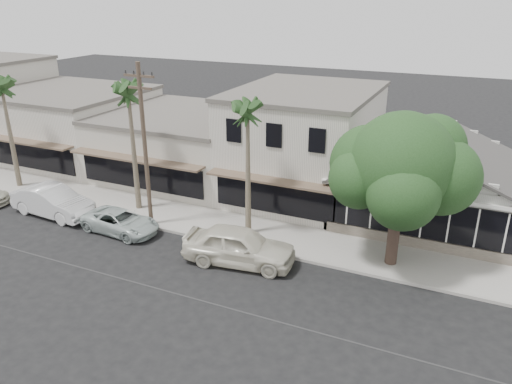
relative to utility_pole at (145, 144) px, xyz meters
The scene contains 14 objects.
ground 11.44m from the utility_pole, 30.02° to the right, with size 140.00×140.00×0.00m, color black.
sidewalk_north 5.06m from the utility_pole, 57.17° to the left, with size 90.00×3.50×0.15m, color #9E9991.
corner_shop 15.93m from the utility_pole, 27.45° to the left, with size 10.40×8.60×5.10m.
row_building_near 10.36m from the utility_pole, 54.14° to the left, with size 8.00×10.00×6.50m, color silver.
row_building_midnear 9.23m from the utility_pole, 109.87° to the left, with size 10.00×10.00×4.20m, color beige.
row_building_midfar 16.01m from the utility_pole, 148.42° to the left, with size 11.00×10.00×5.00m, color silver.
utility_pole is the anchor object (origin of this frame).
car_0 7.58m from the utility_pole, 14.65° to the right, with size 2.18×5.41×1.84m, color silver.
car_1 7.29m from the utility_pole, 169.23° to the right, with size 1.84×5.27×1.74m, color silver.
car_2 4.50m from the utility_pole, 128.25° to the right, with size 2.04×4.43×1.23m, color #B0BDB9.
shade_tree 13.01m from the utility_pole, ahead, with size 6.73×6.08×7.47m.
palm_east 5.86m from the utility_pole, 13.13° to the left, with size 2.54×2.54×7.73m.
palm_mid 3.33m from the utility_pole, 142.45° to the left, with size 2.91×2.91×8.08m.
palm_west 11.80m from the utility_pole, behind, with size 3.01×3.01×7.75m.
Camera 1 is at (6.81, -15.35, 12.15)m, focal length 35.00 mm.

